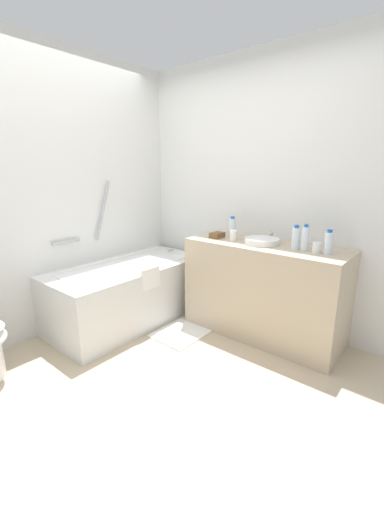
# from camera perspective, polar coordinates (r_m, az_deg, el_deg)

# --- Properties ---
(ground_plane) EXTENTS (4.03, 4.03, 0.00)m
(ground_plane) POSITION_cam_1_polar(r_m,az_deg,el_deg) (2.61, -10.12, -20.63)
(ground_plane) COLOR #C1AD8E
(wall_back_tiled) EXTENTS (3.43, 0.10, 2.58)m
(wall_back_tiled) POSITION_cam_1_polar(r_m,az_deg,el_deg) (3.20, -26.02, 9.53)
(wall_back_tiled) COLOR silver
(wall_back_tiled) RESTS_ON ground_plane
(wall_right_mirror) EXTENTS (0.10, 2.78, 2.58)m
(wall_right_mirror) POSITION_cam_1_polar(r_m,az_deg,el_deg) (3.35, 9.96, 10.97)
(wall_right_mirror) COLOR silver
(wall_right_mirror) RESTS_ON ground_plane
(bathtub) EXTENTS (1.62, 0.76, 1.40)m
(bathtub) POSITION_cam_1_polar(r_m,az_deg,el_deg) (3.39, -11.03, -5.98)
(bathtub) COLOR silver
(bathtub) RESTS_ON ground_plane
(vanity_counter) EXTENTS (0.56, 1.44, 0.88)m
(vanity_counter) POSITION_cam_1_polar(r_m,az_deg,el_deg) (3.07, 12.47, -5.91)
(vanity_counter) COLOR tan
(vanity_counter) RESTS_ON ground_plane
(sink_basin) EXTENTS (0.30, 0.30, 0.05)m
(sink_basin) POSITION_cam_1_polar(r_m,az_deg,el_deg) (2.93, 12.25, 2.61)
(sink_basin) COLOR white
(sink_basin) RESTS_ON vanity_counter
(sink_faucet) EXTENTS (0.10, 0.15, 0.08)m
(sink_faucet) POSITION_cam_1_polar(r_m,az_deg,el_deg) (3.09, 13.85, 3.28)
(sink_faucet) COLOR #B7B7BC
(sink_faucet) RESTS_ON vanity_counter
(water_bottle_0) EXTENTS (0.07, 0.07, 0.20)m
(water_bottle_0) POSITION_cam_1_polar(r_m,az_deg,el_deg) (2.72, 23.07, 2.17)
(water_bottle_0) COLOR silver
(water_bottle_0) RESTS_ON vanity_counter
(water_bottle_1) EXTENTS (0.06, 0.06, 0.22)m
(water_bottle_1) POSITION_cam_1_polar(r_m,az_deg,el_deg) (2.77, 19.41, 2.98)
(water_bottle_1) COLOR silver
(water_bottle_1) RESTS_ON vanity_counter
(water_bottle_2) EXTENTS (0.07, 0.07, 0.20)m
(water_bottle_2) POSITION_cam_1_polar(r_m,az_deg,el_deg) (2.80, 17.91, 3.06)
(water_bottle_2) COLOR silver
(water_bottle_2) RESTS_ON vanity_counter
(water_bottle_3) EXTENTS (0.07, 0.07, 0.21)m
(water_bottle_3) POSITION_cam_1_polar(r_m,az_deg,el_deg) (3.11, 7.16, 4.91)
(water_bottle_3) COLOR silver
(water_bottle_3) RESTS_ON vanity_counter
(drinking_glass_0) EXTENTS (0.06, 0.06, 0.09)m
(drinking_glass_0) POSITION_cam_1_polar(r_m,az_deg,el_deg) (2.73, 21.19, 1.37)
(drinking_glass_0) COLOR white
(drinking_glass_0) RESTS_ON vanity_counter
(drinking_glass_1) EXTENTS (0.07, 0.07, 0.10)m
(drinking_glass_1) POSITION_cam_1_polar(r_m,az_deg,el_deg) (3.02, 7.34, 3.64)
(drinking_glass_1) COLOR white
(drinking_glass_1) RESTS_ON vanity_counter
(amenity_basket) EXTENTS (0.14, 0.10, 0.05)m
(amenity_basket) POSITION_cam_1_polar(r_m,az_deg,el_deg) (3.14, 4.47, 3.72)
(amenity_basket) COLOR brown
(amenity_basket) RESTS_ON vanity_counter
(bath_mat) EXTENTS (0.53, 0.42, 0.01)m
(bath_mat) POSITION_cam_1_polar(r_m,az_deg,el_deg) (3.17, -1.77, -13.39)
(bath_mat) COLOR white
(bath_mat) RESTS_ON ground_plane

